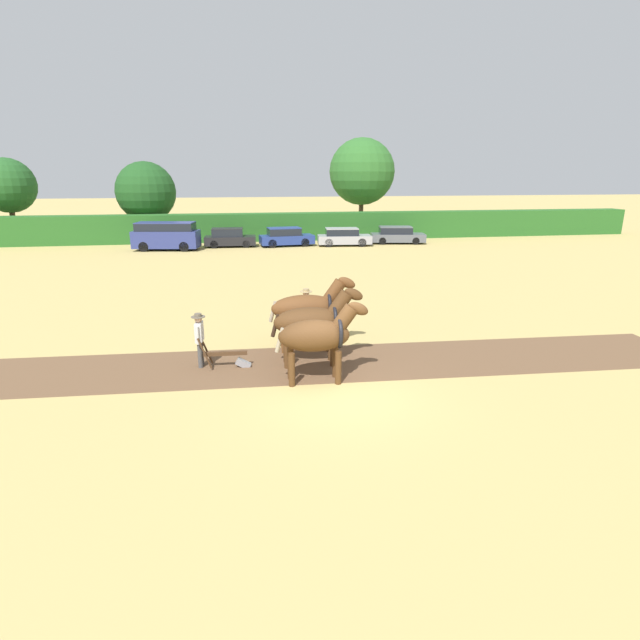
% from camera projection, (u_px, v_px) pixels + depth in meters
% --- Properties ---
extents(ground_plane, '(240.00, 240.00, 0.00)m').
position_uv_depth(ground_plane, '(340.00, 392.00, 13.40)').
color(ground_plane, tan).
extents(plowed_furrow_strip, '(34.71, 4.81, 0.01)m').
position_uv_depth(plowed_furrow_strip, '(136.00, 371.00, 14.84)').
color(plowed_furrow_strip, brown).
rests_on(plowed_furrow_strip, ground).
extents(hedgerow, '(69.41, 1.87, 2.35)m').
position_uv_depth(hedgerow, '(265.00, 227.00, 43.87)').
color(hedgerow, '#286023').
rests_on(hedgerow, ground).
extents(tree_left, '(4.61, 4.61, 7.02)m').
position_uv_depth(tree_left, '(7.00, 186.00, 42.55)').
color(tree_left, '#4C3823').
rests_on(tree_left, ground).
extents(tree_center_left, '(5.21, 5.21, 6.75)m').
position_uv_depth(tree_center_left, '(146.00, 192.00, 44.18)').
color(tree_center_left, brown).
rests_on(tree_center_left, ground).
extents(tree_center, '(6.24, 6.24, 8.99)m').
position_uv_depth(tree_center, '(362.00, 172.00, 47.63)').
color(tree_center, brown).
rests_on(tree_center, ground).
extents(draft_horse_lead_left, '(2.66, 1.02, 2.36)m').
position_uv_depth(draft_horse_lead_left, '(318.00, 336.00, 13.77)').
color(draft_horse_lead_left, '#513319').
rests_on(draft_horse_lead_left, ground).
extents(draft_horse_lead_right, '(2.87, 1.02, 2.45)m').
position_uv_depth(draft_horse_lead_right, '(313.00, 321.00, 15.06)').
color(draft_horse_lead_right, '#513319').
rests_on(draft_horse_lead_right, ground).
extents(draft_horse_trail_left, '(2.92, 1.02, 2.51)m').
position_uv_depth(draft_horse_trail_left, '(309.00, 308.00, 16.34)').
color(draft_horse_trail_left, brown).
rests_on(draft_horse_trail_left, ground).
extents(plow, '(1.56, 0.48, 1.13)m').
position_uv_depth(plow, '(230.00, 357.00, 15.07)').
color(plow, '#4C331E').
rests_on(plow, ground).
extents(farmer_at_plow, '(0.42, 0.65, 1.67)m').
position_uv_depth(farmer_at_plow, '(199.00, 336.00, 14.96)').
color(farmer_at_plow, '#4C4C4C').
rests_on(farmer_at_plow, ground).
extents(farmer_beside_team, '(0.44, 0.67, 1.73)m').
position_uv_depth(farmer_beside_team, '(306.00, 308.00, 17.89)').
color(farmer_beside_team, '#28334C').
rests_on(farmer_beside_team, ground).
extents(parked_van, '(5.14, 2.64, 2.13)m').
position_uv_depth(parked_van, '(166.00, 236.00, 38.27)').
color(parked_van, navy).
rests_on(parked_van, ground).
extents(parked_car_left, '(4.10, 1.86, 1.49)m').
position_uv_depth(parked_car_left, '(229.00, 238.00, 40.10)').
color(parked_car_left, black).
rests_on(parked_car_left, ground).
extents(parked_car_center_left, '(4.48, 2.18, 1.50)m').
position_uv_depth(parked_car_center_left, '(286.00, 237.00, 40.51)').
color(parked_car_center_left, navy).
rests_on(parked_car_center_left, ground).
extents(parked_car_center, '(4.49, 2.22, 1.43)m').
position_uv_depth(parked_car_center, '(344.00, 237.00, 40.76)').
color(parked_car_center, '#9E9EA8').
rests_on(parked_car_center, ground).
extents(parked_car_center_right, '(4.72, 2.54, 1.42)m').
position_uv_depth(parked_car_center_right, '(397.00, 235.00, 42.10)').
color(parked_car_center_right, '#565B66').
rests_on(parked_car_center_right, ground).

